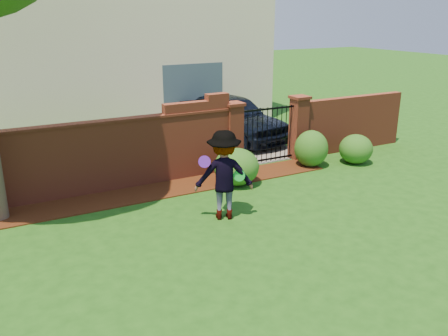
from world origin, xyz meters
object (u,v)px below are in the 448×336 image
man (224,176)px  frisbee_green (239,176)px  frisbee_purple (204,162)px  car (237,118)px

man → frisbee_green: 0.32m
man → frisbee_purple: bearing=20.5°
frisbee_purple → frisbee_green: (0.68, -0.22, -0.34)m
car → man: bearing=-133.2°
frisbee_green → man: bearing=141.0°
man → frisbee_green: bearing=163.6°
frisbee_purple → frisbee_green: frisbee_purple is taller
man → frisbee_green: size_ratio=7.72×
frisbee_purple → man: bearing=-2.1°
car → man: (-3.40, -5.44, 0.18)m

